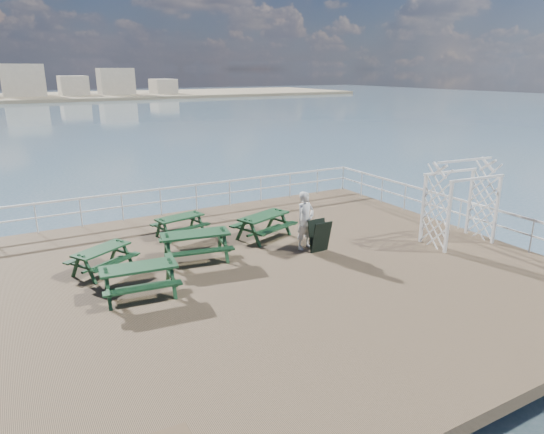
{
  "coord_description": "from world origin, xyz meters",
  "views": [
    {
      "loc": [
        -5.1,
        -11.18,
        5.5
      ],
      "look_at": [
        1.91,
        1.37,
        1.1
      ],
      "focal_mm": 32.0,
      "sensor_mm": 36.0,
      "label": 1
    }
  ],
  "objects_px": {
    "picnic_table_a": "(102,255)",
    "trellis_arbor": "(460,206)",
    "picnic_table_c": "(180,222)",
    "person": "(305,221)",
    "picnic_table_d": "(139,274)",
    "picnic_table_b": "(264,221)",
    "picnic_table_e": "(195,240)"
  },
  "relations": [
    {
      "from": "picnic_table_c",
      "to": "trellis_arbor",
      "type": "relative_size",
      "value": 0.67
    },
    {
      "from": "picnic_table_b",
      "to": "picnic_table_d",
      "type": "relative_size",
      "value": 1.11
    },
    {
      "from": "picnic_table_a",
      "to": "picnic_table_b",
      "type": "xyz_separation_m",
      "value": [
        5.35,
        0.35,
        0.07
      ]
    },
    {
      "from": "picnic_table_c",
      "to": "picnic_table_e",
      "type": "relative_size",
      "value": 0.83
    },
    {
      "from": "picnic_table_a",
      "to": "picnic_table_e",
      "type": "height_order",
      "value": "picnic_table_e"
    },
    {
      "from": "picnic_table_e",
      "to": "person",
      "type": "relative_size",
      "value": 1.21
    },
    {
      "from": "picnic_table_a",
      "to": "person",
      "type": "distance_m",
      "value": 6.14
    },
    {
      "from": "person",
      "to": "picnic_table_d",
      "type": "bearing_deg",
      "value": 175.89
    },
    {
      "from": "picnic_table_a",
      "to": "picnic_table_c",
      "type": "height_order",
      "value": "picnic_table_a"
    },
    {
      "from": "picnic_table_a",
      "to": "picnic_table_d",
      "type": "height_order",
      "value": "picnic_table_d"
    },
    {
      "from": "trellis_arbor",
      "to": "picnic_table_b",
      "type": "bearing_deg",
      "value": 150.71
    },
    {
      "from": "picnic_table_a",
      "to": "picnic_table_b",
      "type": "distance_m",
      "value": 5.36
    },
    {
      "from": "picnic_table_d",
      "to": "picnic_table_c",
      "type": "bearing_deg",
      "value": 65.03
    },
    {
      "from": "picnic_table_c",
      "to": "picnic_table_e",
      "type": "distance_m",
      "value": 2.38
    },
    {
      "from": "picnic_table_a",
      "to": "picnic_table_c",
      "type": "xyz_separation_m",
      "value": [
        2.93,
        1.91,
        -0.0
      ]
    },
    {
      "from": "picnic_table_c",
      "to": "picnic_table_a",
      "type": "bearing_deg",
      "value": -159.35
    },
    {
      "from": "picnic_table_c",
      "to": "person",
      "type": "height_order",
      "value": "person"
    },
    {
      "from": "picnic_table_a",
      "to": "picnic_table_d",
      "type": "distance_m",
      "value": 2.1
    },
    {
      "from": "picnic_table_b",
      "to": "picnic_table_c",
      "type": "bearing_deg",
      "value": 127.33
    },
    {
      "from": "picnic_table_b",
      "to": "trellis_arbor",
      "type": "relative_size",
      "value": 0.81
    },
    {
      "from": "picnic_table_b",
      "to": "picnic_table_d",
      "type": "bearing_deg",
      "value": -173.64
    },
    {
      "from": "picnic_table_b",
      "to": "person",
      "type": "xyz_separation_m",
      "value": [
        0.65,
        -1.56,
        0.35
      ]
    },
    {
      "from": "picnic_table_d",
      "to": "person",
      "type": "xyz_separation_m",
      "value": [
        5.48,
        0.82,
        0.35
      ]
    },
    {
      "from": "picnic_table_b",
      "to": "person",
      "type": "relative_size",
      "value": 1.21
    },
    {
      "from": "picnic_table_e",
      "to": "person",
      "type": "bearing_deg",
      "value": -2.88
    },
    {
      "from": "picnic_table_d",
      "to": "picnic_table_b",
      "type": "bearing_deg",
      "value": 32.68
    },
    {
      "from": "picnic_table_e",
      "to": "picnic_table_b",
      "type": "bearing_deg",
      "value": 25.98
    },
    {
      "from": "picnic_table_a",
      "to": "picnic_table_b",
      "type": "bearing_deg",
      "value": -26.83
    },
    {
      "from": "picnic_table_a",
      "to": "person",
      "type": "relative_size",
      "value": 1.11
    },
    {
      "from": "picnic_table_a",
      "to": "picnic_table_d",
      "type": "xyz_separation_m",
      "value": [
        0.52,
        -2.03,
        0.08
      ]
    },
    {
      "from": "picnic_table_a",
      "to": "trellis_arbor",
      "type": "xyz_separation_m",
      "value": [
        10.68,
        -3.19,
        0.73
      ]
    },
    {
      "from": "trellis_arbor",
      "to": "person",
      "type": "bearing_deg",
      "value": 161.33
    }
  ]
}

